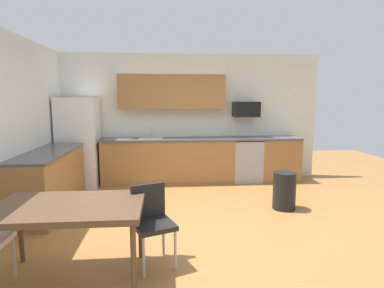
# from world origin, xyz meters

# --- Properties ---
(ground_plane) EXTENTS (12.00, 12.00, 0.00)m
(ground_plane) POSITION_xyz_m (0.00, 0.00, 0.00)
(ground_plane) COLOR #9E6B38
(wall_back) EXTENTS (5.80, 0.10, 2.70)m
(wall_back) POSITION_xyz_m (0.00, 2.65, 1.35)
(wall_back) COLOR silver
(wall_back) RESTS_ON ground
(cabinet_run_back) EXTENTS (2.73, 0.60, 0.90)m
(cabinet_run_back) POSITION_xyz_m (-0.39, 2.30, 0.45)
(cabinet_run_back) COLOR olive
(cabinet_run_back) RESTS_ON ground
(cabinet_run_back_right) EXTENTS (0.82, 0.60, 0.90)m
(cabinet_run_back_right) POSITION_xyz_m (1.99, 2.30, 0.45)
(cabinet_run_back_right) COLOR olive
(cabinet_run_back_right) RESTS_ON ground
(cabinet_run_left) EXTENTS (0.60, 2.00, 0.90)m
(cabinet_run_left) POSITION_xyz_m (-2.30, 0.80, 0.45)
(cabinet_run_left) COLOR olive
(cabinet_run_left) RESTS_ON ground
(countertop_back) EXTENTS (4.80, 0.64, 0.04)m
(countertop_back) POSITION_xyz_m (0.00, 2.30, 0.92)
(countertop_back) COLOR #4C4C51
(countertop_back) RESTS_ON cabinet_run_back
(countertop_left) EXTENTS (0.64, 2.00, 0.04)m
(countertop_left) POSITION_xyz_m (-2.30, 0.80, 0.92)
(countertop_left) COLOR #4C4C51
(countertop_left) RESTS_ON cabinet_run_left
(upper_cabinets_back) EXTENTS (2.20, 0.34, 0.70)m
(upper_cabinets_back) POSITION_xyz_m (-0.30, 2.43, 1.90)
(upper_cabinets_back) COLOR olive
(refrigerator) EXTENTS (0.76, 0.70, 1.78)m
(refrigerator) POSITION_xyz_m (-2.18, 2.22, 0.89)
(refrigerator) COLOR white
(refrigerator) RESTS_ON ground
(oven_range) EXTENTS (0.60, 0.60, 0.91)m
(oven_range) POSITION_xyz_m (1.28, 2.30, 0.46)
(oven_range) COLOR #999BA0
(oven_range) RESTS_ON ground
(microwave) EXTENTS (0.54, 0.36, 0.32)m
(microwave) POSITION_xyz_m (1.28, 2.40, 1.53)
(microwave) COLOR black
(sink_basin) EXTENTS (0.48, 0.40, 0.14)m
(sink_basin) POSITION_xyz_m (-0.74, 2.30, 0.88)
(sink_basin) COLOR #A5A8AD
(sink_basin) RESTS_ON countertop_back
(sink_faucet) EXTENTS (0.02, 0.02, 0.24)m
(sink_faucet) POSITION_xyz_m (-0.74, 2.48, 1.04)
(sink_faucet) COLOR #B2B5BA
(sink_faucet) RESTS_ON countertop_back
(dining_table) EXTENTS (1.40, 0.90, 0.76)m
(dining_table) POSITION_xyz_m (-1.38, -1.30, 0.70)
(dining_table) COLOR brown
(dining_table) RESTS_ON ground
(chair_near_table) EXTENTS (0.52, 0.52, 0.85)m
(chair_near_table) POSITION_xyz_m (-0.61, -1.05, 0.50)
(chair_near_table) COLOR black
(chair_near_table) RESTS_ON ground
(trash_bin) EXTENTS (0.36, 0.36, 0.60)m
(trash_bin) POSITION_xyz_m (1.44, 0.49, 0.30)
(trash_bin) COLOR black
(trash_bin) RESTS_ON ground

